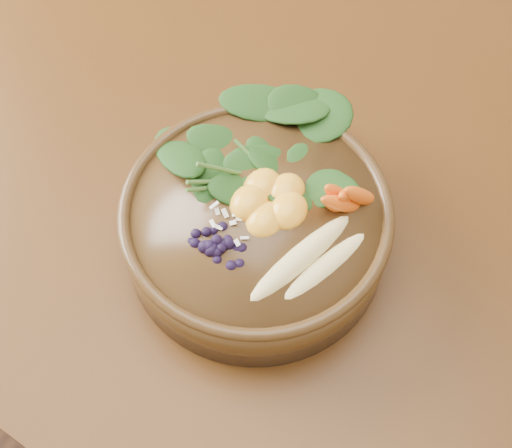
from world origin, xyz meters
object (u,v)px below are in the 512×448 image
at_px(carrot_cluster, 348,180).
at_px(mandarin_cluster, 270,194).
at_px(stoneware_bowl, 256,229).
at_px(dining_table, 202,148).
at_px(blueberry_pile, 212,235).
at_px(kale_heap, 271,141).
at_px(banana_halves, 314,255).

height_order(carrot_cluster, mandarin_cluster, carrot_cluster).
distance_m(stoneware_bowl, carrot_cluster, 0.12).
bearing_deg(dining_table, blueberry_pile, -49.07).
xyz_separation_m(stoneware_bowl, kale_heap, (-0.03, 0.07, 0.06)).
height_order(banana_halves, blueberry_pile, blueberry_pile).
xyz_separation_m(stoneware_bowl, mandarin_cluster, (0.01, 0.02, 0.06)).
bearing_deg(stoneware_bowl, dining_table, 143.71).
bearing_deg(banana_halves, kale_heap, 156.45).
relative_size(stoneware_bowl, kale_heap, 1.53).
bearing_deg(carrot_cluster, dining_table, -179.69).
xyz_separation_m(carrot_cluster, blueberry_pile, (-0.09, -0.12, -0.02)).
distance_m(stoneware_bowl, blueberry_pile, 0.09).
xyz_separation_m(kale_heap, mandarin_cluster, (0.03, -0.05, -0.01)).
xyz_separation_m(carrot_cluster, mandarin_cluster, (-0.07, -0.04, -0.02)).
distance_m(kale_heap, blueberry_pile, 0.13).
bearing_deg(kale_heap, mandarin_cluster, -57.66).
distance_m(dining_table, stoneware_bowl, 0.26).
height_order(dining_table, carrot_cluster, carrot_cluster).
relative_size(stoneware_bowl, carrot_cluster, 3.62).
height_order(kale_heap, mandarin_cluster, kale_heap).
relative_size(stoneware_bowl, blueberry_pile, 2.16).
bearing_deg(kale_heap, blueberry_pile, -84.07).
bearing_deg(banana_halves, dining_table, 165.91).
bearing_deg(blueberry_pile, dining_table, 130.93).
bearing_deg(mandarin_cluster, kale_heap, 122.34).
xyz_separation_m(dining_table, kale_heap, (0.15, -0.06, 0.19)).
bearing_deg(mandarin_cluster, banana_halves, -25.62).
height_order(carrot_cluster, banana_halves, carrot_cluster).
relative_size(stoneware_bowl, mandarin_cluster, 3.15).
height_order(kale_heap, carrot_cluster, carrot_cluster).
distance_m(dining_table, carrot_cluster, 0.34).
distance_m(kale_heap, mandarin_cluster, 0.06).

